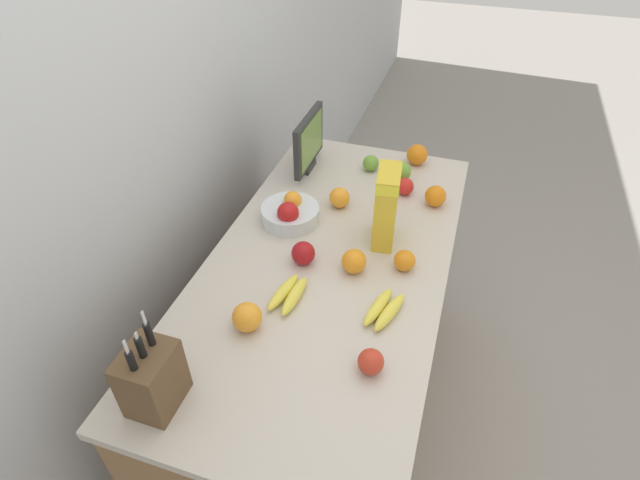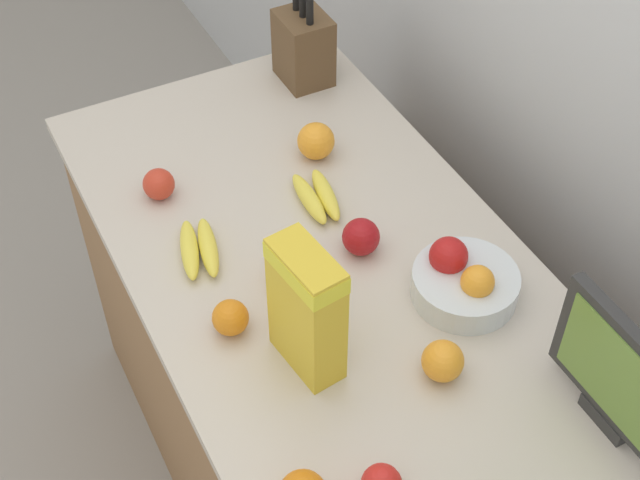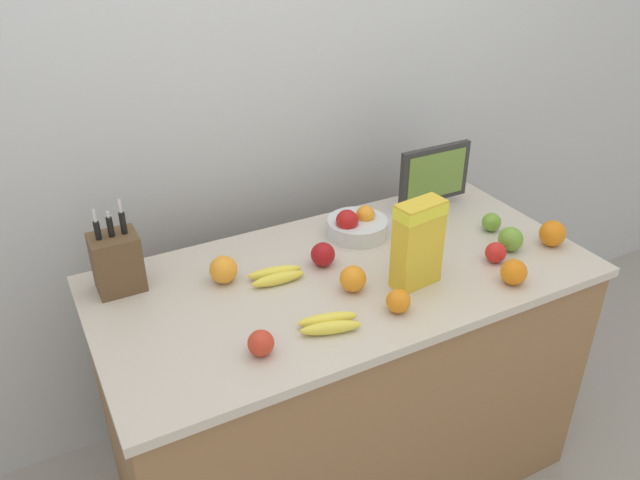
{
  "view_description": "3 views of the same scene",
  "coord_description": "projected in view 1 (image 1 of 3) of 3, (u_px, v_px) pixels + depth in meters",
  "views": [
    {
      "loc": [
        -1.2,
        -0.36,
        2.0
      ],
      "look_at": [
        0.0,
        0.03,
        0.96
      ],
      "focal_mm": 28.0,
      "sensor_mm": 36.0,
      "label": 1
    },
    {
      "loc": [
        1.06,
        -0.59,
        2.23
      ],
      "look_at": [
        -0.03,
        -0.03,
        0.99
      ],
      "focal_mm": 50.0,
      "sensor_mm": 36.0,
      "label": 2
    },
    {
      "loc": [
        -0.85,
        -1.43,
        1.95
      ],
      "look_at": [
        -0.09,
        0.01,
        1.03
      ],
      "focal_mm": 35.0,
      "sensor_mm": 36.0,
      "label": 3
    }
  ],
  "objects": [
    {
      "name": "orange_near_bowl",
      "position": [
        405.0,
        261.0,
        1.61
      ],
      "size": [
        0.07,
        0.07,
        0.07
      ],
      "primitive_type": "sphere",
      "color": "orange",
      "rests_on": "counter"
    },
    {
      "name": "apple_leftmost",
      "position": [
        371.0,
        362.0,
        1.3
      ],
      "size": [
        0.07,
        0.07,
        0.07
      ],
      "primitive_type": "sphere",
      "color": "red",
      "rests_on": "counter"
    },
    {
      "name": "cereal_box",
      "position": [
        386.0,
        204.0,
        1.65
      ],
      "size": [
        0.16,
        0.09,
        0.28
      ],
      "rotation": [
        0.0,
        0.0,
        0.13
      ],
      "color": "gold",
      "rests_on": "counter"
    },
    {
      "name": "apple_rear",
      "position": [
        303.0,
        253.0,
        1.63
      ],
      "size": [
        0.08,
        0.08,
        0.08
      ],
      "primitive_type": "sphere",
      "color": "#A31419",
      "rests_on": "counter"
    },
    {
      "name": "counter",
      "position": [
        328.0,
        343.0,
        1.95
      ],
      "size": [
        1.57,
        0.78,
        0.89
      ],
      "color": "olive",
      "rests_on": "ground_plane"
    },
    {
      "name": "banana_bunch_left",
      "position": [
        384.0,
        309.0,
        1.47
      ],
      "size": [
        0.19,
        0.12,
        0.04
      ],
      "rotation": [
        0.0,
        0.0,
        6.0
      ],
      "color": "yellow",
      "rests_on": "counter"
    },
    {
      "name": "orange_mid_left",
      "position": [
        339.0,
        198.0,
        1.88
      ],
      "size": [
        0.08,
        0.08,
        0.08
      ],
      "primitive_type": "sphere",
      "color": "orange",
      "rests_on": "counter"
    },
    {
      "name": "ground_plane",
      "position": [
        327.0,
        407.0,
        2.24
      ],
      "size": [
        14.0,
        14.0,
        0.0
      ],
      "primitive_type": "plane",
      "color": "gray"
    },
    {
      "name": "orange_front_center",
      "position": [
        354.0,
        261.0,
        1.6
      ],
      "size": [
        0.08,
        0.08,
        0.08
      ],
      "primitive_type": "sphere",
      "color": "orange",
      "rests_on": "counter"
    },
    {
      "name": "apple_by_knife_block",
      "position": [
        405.0,
        186.0,
        1.94
      ],
      "size": [
        0.07,
        0.07,
        0.07
      ],
      "primitive_type": "sphere",
      "color": "red",
      "rests_on": "counter"
    },
    {
      "name": "banana_bunch_right",
      "position": [
        289.0,
        294.0,
        1.52
      ],
      "size": [
        0.18,
        0.1,
        0.04
      ],
      "rotation": [
        0.0,
        0.0,
        6.15
      ],
      "color": "yellow",
      "rests_on": "counter"
    },
    {
      "name": "small_monitor",
      "position": [
        309.0,
        142.0,
        2.03
      ],
      "size": [
        0.29,
        0.03,
        0.24
      ],
      "color": "#2D2D2D",
      "rests_on": "counter"
    },
    {
      "name": "fruit_bowl",
      "position": [
        290.0,
        213.0,
        1.8
      ],
      "size": [
        0.21,
        0.21,
        0.11
      ],
      "color": "silver",
      "rests_on": "counter"
    },
    {
      "name": "orange_front_left",
      "position": [
        435.0,
        196.0,
        1.88
      ],
      "size": [
        0.08,
        0.08,
        0.08
      ],
      "primitive_type": "sphere",
      "color": "orange",
      "rests_on": "counter"
    },
    {
      "name": "wall_back",
      "position": [
        145.0,
        121.0,
        1.55
      ],
      "size": [
        9.0,
        0.06,
        2.6
      ],
      "color": "silver",
      "rests_on": "ground_plane"
    },
    {
      "name": "apple_rightmost",
      "position": [
        401.0,
        171.0,
        2.02
      ],
      "size": [
        0.08,
        0.08,
        0.08
      ],
      "primitive_type": "sphere",
      "color": "#6B9E33",
      "rests_on": "counter"
    },
    {
      "name": "apple_near_bananas",
      "position": [
        370.0,
        163.0,
        2.08
      ],
      "size": [
        0.07,
        0.07,
        0.07
      ],
      "primitive_type": "sphere",
      "color": "#6B9E33",
      "rests_on": "counter"
    },
    {
      "name": "orange_mid_right",
      "position": [
        247.0,
        317.0,
        1.41
      ],
      "size": [
        0.09,
        0.09,
        0.09
      ],
      "primitive_type": "sphere",
      "color": "orange",
      "rests_on": "counter"
    },
    {
      "name": "orange_front_right",
      "position": [
        417.0,
        155.0,
        2.11
      ],
      "size": [
        0.09,
        0.09,
        0.09
      ],
      "primitive_type": "sphere",
      "color": "orange",
      "rests_on": "counter"
    },
    {
      "name": "knife_block",
      "position": [
        152.0,
        378.0,
        1.2
      ],
      "size": [
        0.14,
        0.11,
        0.29
      ],
      "color": "brown",
      "rests_on": "counter"
    }
  ]
}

